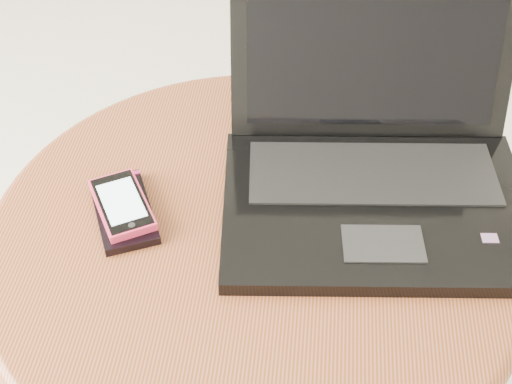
# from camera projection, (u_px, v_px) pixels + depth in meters

# --- Properties ---
(table) EXTENTS (0.64, 0.64, 0.50)m
(table) POSITION_uv_depth(u_px,v_px,m) (254.00, 285.00, 0.91)
(table) COLOR brown
(table) RESTS_ON ground
(laptop) EXTENTS (0.38, 0.35, 0.23)m
(laptop) POSITION_uv_depth(u_px,v_px,m) (375.00, 161.00, 0.86)
(laptop) COLOR black
(laptop) RESTS_ON table
(phone_black) EXTENTS (0.11, 0.14, 0.01)m
(phone_black) POSITION_uv_depth(u_px,v_px,m) (123.00, 211.00, 0.85)
(phone_black) COLOR black
(phone_black) RESTS_ON table
(phone_pink) EXTENTS (0.10, 0.12, 0.01)m
(phone_pink) POSITION_uv_depth(u_px,v_px,m) (122.00, 204.00, 0.84)
(phone_pink) COLOR #DA3053
(phone_pink) RESTS_ON phone_black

